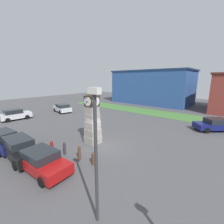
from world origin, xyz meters
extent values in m
plane|color=#4C4C4F|center=(0.00, 0.00, 0.00)|extent=(87.11, 87.11, 0.00)
cube|color=#9A958B|center=(-0.97, -0.23, 0.36)|extent=(1.26, 1.26, 0.72)
cube|color=#9A958B|center=(-0.97, -0.23, 1.08)|extent=(1.19, 1.19, 0.72)
cube|color=#9F9A8F|center=(-0.97, -0.23, 1.80)|extent=(1.11, 1.11, 0.72)
cube|color=#9A958B|center=(-0.97, -0.23, 2.53)|extent=(1.03, 1.03, 0.72)
cube|color=#9F9A90|center=(-0.97, -0.23, 3.25)|extent=(0.95, 0.95, 0.72)
cube|color=#2D2316|center=(-0.97, -0.23, 4.09)|extent=(1.03, 1.03, 0.96)
cylinder|color=white|center=(-0.97, 0.31, 4.09)|extent=(0.84, 0.04, 0.84)
cube|color=black|center=(-0.97, 0.33, 4.09)|extent=(0.06, 0.16, 0.16)
cube|color=black|center=(-0.97, 0.33, 4.09)|extent=(0.04, 0.14, 0.31)
cylinder|color=white|center=(-0.97, -0.76, 4.09)|extent=(0.84, 0.04, 0.84)
cube|color=black|center=(-0.97, -0.79, 4.09)|extent=(0.06, 0.15, 0.17)
cube|color=black|center=(-0.97, -0.79, 4.09)|extent=(0.04, 0.32, 0.06)
cylinder|color=white|center=(-0.44, -0.23, 4.09)|extent=(0.04, 0.84, 0.84)
cube|color=black|center=(-0.41, -0.23, 4.09)|extent=(0.19, 0.06, 0.09)
cube|color=black|center=(-0.41, -0.23, 4.09)|extent=(0.11, 0.04, 0.32)
cylinder|color=white|center=(-1.51, -0.23, 4.09)|extent=(0.04, 0.84, 0.84)
cube|color=black|center=(-1.54, -0.23, 4.09)|extent=(0.18, 0.06, 0.13)
cube|color=black|center=(-1.54, -0.23, 4.09)|extent=(0.26, 0.04, 0.25)
pyramid|color=#2D2316|center=(-0.97, -0.23, 4.71)|extent=(1.08, 1.08, 0.29)
cylinder|color=brown|center=(1.82, -2.74, 0.38)|extent=(0.30, 0.30, 0.76)
sphere|color=brown|center=(1.82, -2.74, 0.81)|extent=(0.27, 0.27, 0.27)
cylinder|color=brown|center=(0.48, -2.96, 0.49)|extent=(0.22, 0.22, 0.98)
sphere|color=brown|center=(0.48, -2.96, 1.01)|extent=(0.20, 0.20, 0.20)
cylinder|color=#333338|center=(-1.06, -3.26, 0.47)|extent=(0.22, 0.22, 0.93)
sphere|color=#333338|center=(-1.06, -3.26, 0.97)|extent=(0.20, 0.20, 0.20)
cylinder|color=maroon|center=(-2.16, -3.75, 0.44)|extent=(0.25, 0.25, 0.88)
sphere|color=maroon|center=(-2.16, -3.75, 0.92)|extent=(0.23, 0.23, 0.23)
cube|color=navy|center=(-6.00, -6.09, 0.60)|extent=(4.39, 2.12, 0.65)
cube|color=#1E2328|center=(-6.32, -6.12, 1.23)|extent=(2.47, 1.81, 0.62)
cylinder|color=black|center=(-4.76, -5.14, 0.32)|extent=(0.66, 0.28, 0.64)
cylinder|color=black|center=(-4.61, -6.80, 0.32)|extent=(0.66, 0.28, 0.64)
cylinder|color=black|center=(-7.39, -5.38, 0.32)|extent=(0.66, 0.28, 0.64)
cube|color=black|center=(-3.13, -5.78, 0.64)|extent=(4.63, 1.81, 0.74)
cube|color=#1E2328|center=(-3.48, -5.78, 1.29)|extent=(2.56, 1.64, 0.56)
cylinder|color=black|center=(-1.69, -4.99, 0.32)|extent=(0.64, 0.23, 0.64)
cylinder|color=black|center=(-1.72, -6.63, 0.32)|extent=(0.64, 0.23, 0.64)
cylinder|color=black|center=(-4.54, -4.94, 0.32)|extent=(0.64, 0.23, 0.64)
cylinder|color=black|center=(-4.57, -6.58, 0.32)|extent=(0.64, 0.23, 0.64)
cube|color=#A51111|center=(-0.03, -5.47, 0.60)|extent=(4.15, 2.08, 0.66)
cube|color=#1E2328|center=(-0.33, -5.50, 1.19)|extent=(2.33, 1.80, 0.52)
cylinder|color=black|center=(1.15, -4.54, 0.32)|extent=(0.65, 0.27, 0.64)
cylinder|color=black|center=(1.28, -6.22, 0.32)|extent=(0.65, 0.27, 0.64)
cylinder|color=black|center=(-1.34, -4.73, 0.32)|extent=(0.65, 0.27, 0.64)
cylinder|color=black|center=(-1.21, -6.41, 0.32)|extent=(0.65, 0.27, 0.64)
cube|color=navy|center=(7.34, 11.45, 0.60)|extent=(4.34, 4.13, 0.66)
cube|color=#1E2328|center=(7.57, 11.65, 1.20)|extent=(2.84, 2.79, 0.55)
cylinder|color=black|center=(6.96, 9.93, 0.32)|extent=(0.63, 0.59, 0.64)
cylinder|color=black|center=(5.79, 11.27, 0.32)|extent=(0.63, 0.59, 0.64)
cylinder|color=black|center=(7.72, 12.96, 0.32)|extent=(0.63, 0.59, 0.64)
cube|color=silver|center=(-16.14, -1.98, 0.64)|extent=(2.07, 4.17, 0.73)
cube|color=#1E2328|center=(-16.16, -2.29, 1.30)|extent=(1.82, 2.34, 0.60)
cylinder|color=black|center=(-16.94, -0.67, 0.32)|extent=(0.26, 0.65, 0.64)
cylinder|color=black|center=(-15.19, -0.77, 0.32)|extent=(0.26, 0.65, 0.64)
cylinder|color=black|center=(-17.09, -3.19, 0.32)|extent=(0.26, 0.65, 0.64)
cylinder|color=black|center=(-15.34, -3.29, 0.32)|extent=(0.26, 0.65, 0.64)
cube|color=silver|center=(-15.58, 5.49, 0.61)|extent=(4.44, 2.61, 0.68)
cube|color=#1E2328|center=(-15.27, 5.44, 1.23)|extent=(2.56, 2.15, 0.56)
cylinder|color=black|center=(-17.00, 4.79, 0.32)|extent=(0.67, 0.32, 0.64)
cylinder|color=black|center=(-16.70, 6.62, 0.32)|extent=(0.67, 0.32, 0.64)
cylinder|color=black|center=(-14.45, 4.37, 0.32)|extent=(0.67, 0.32, 0.64)
cylinder|color=black|center=(-14.15, 6.19, 0.32)|extent=(0.67, 0.32, 0.64)
cylinder|color=#333338|center=(5.16, -5.62, 2.75)|extent=(0.14, 0.14, 5.49)
cube|color=silver|center=(5.16, -5.62, 5.61)|extent=(0.50, 0.24, 0.24)
cube|color=#2D5193|center=(-8.00, 26.62, 3.91)|extent=(18.45, 9.93, 7.82)
cube|color=navy|center=(-8.00, 26.62, 7.97)|extent=(19.00, 10.22, 0.30)
cube|color=#477A38|center=(3.90, 15.97, 0.02)|extent=(52.27, 5.00, 0.04)
camera|label=1|loc=(9.12, -9.31, 6.02)|focal=24.00mm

